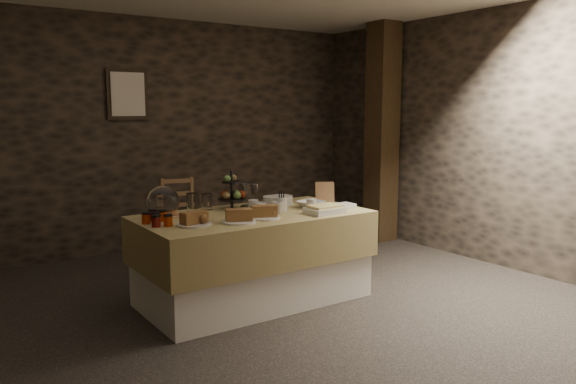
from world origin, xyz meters
TOP-DOWN VIEW (x-y plane):
  - ground_plane at (0.00, 0.00)m, footprint 5.50×5.00m
  - room_shell at (0.00, 0.00)m, footprint 5.52×5.02m
  - buffet_table at (0.12, 0.27)m, footprint 1.87×0.99m
  - chair at (0.28, 2.16)m, footprint 0.46×0.44m
  - timber_column at (2.55, 1.31)m, footprint 0.30×0.30m
  - framed_picture at (-0.15, 2.47)m, footprint 0.45×0.04m
  - plate_stack_a at (0.42, 0.41)m, footprint 0.19×0.19m
  - plate_stack_b at (0.55, 0.49)m, footprint 0.20×0.20m
  - cutlery_holder at (0.36, 0.22)m, footprint 0.10×0.10m
  - cup_a at (0.18, 0.27)m, footprint 0.12×0.12m
  - cup_b at (0.30, 0.17)m, footprint 0.13×0.13m
  - mug_c at (0.19, 0.38)m, footprint 0.09×0.09m
  - mug_d at (0.64, 0.17)m, footprint 0.08×0.08m
  - bowl at (0.69, 0.25)m, footprint 0.27×0.27m
  - cake_dome at (-0.53, 0.58)m, footprint 0.26×0.26m
  - fruit_stand at (0.09, 0.56)m, footprint 0.23×0.23m
  - bread_platter_left at (-0.48, 0.12)m, footprint 0.26×0.26m
  - bread_platter_center at (-0.15, 0.02)m, footprint 0.26×0.26m
  - bread_platter_right at (0.09, 0.05)m, footprint 0.26×0.26m
  - jam_jars at (-0.68, 0.33)m, footprint 0.20×0.32m
  - tart_dish at (0.62, -0.05)m, footprint 0.30×0.22m
  - square_dish at (0.90, 0.03)m, footprint 0.14×0.14m
  - menu_frame at (0.91, 0.32)m, footprint 0.18×0.15m
  - storage_jar_a at (-0.26, 0.62)m, footprint 0.10×0.10m
  - storage_jar_b at (-0.11, 0.65)m, footprint 0.09×0.09m

SIDE VIEW (x-z plane):
  - ground_plane at x=0.00m, z-range -0.01..0.01m
  - chair at x=0.28m, z-range 0.04..0.68m
  - buffet_table at x=0.12m, z-range 0.06..0.80m
  - square_dish at x=0.90m, z-range 0.74..0.79m
  - bowl at x=0.69m, z-range 0.74..0.80m
  - tart_dish at x=0.62m, z-range 0.74..0.81m
  - jam_jars at x=-0.68m, z-range 0.74..0.82m
  - bread_platter_left at x=-0.48m, z-range 0.73..0.83m
  - bread_platter_center at x=-0.15m, z-range 0.73..0.83m
  - bread_platter_right at x=0.09m, z-range 0.73..0.83m
  - plate_stack_b at x=0.55m, z-range 0.74..0.83m
  - cup_a at x=0.18m, z-range 0.74..0.83m
  - mug_d at x=0.64m, z-range 0.74..0.83m
  - mug_c at x=0.19m, z-range 0.74..0.84m
  - cup_b at x=0.30m, z-range 0.74..0.84m
  - plate_stack_a at x=0.42m, z-range 0.74..0.84m
  - cutlery_holder at x=0.36m, z-range 0.74..0.86m
  - storage_jar_b at x=-0.11m, z-range 0.74..0.88m
  - storage_jar_a at x=-0.26m, z-range 0.74..0.90m
  - menu_frame at x=0.91m, z-range 0.72..0.94m
  - cake_dome at x=-0.53m, z-range 0.71..0.97m
  - fruit_stand at x=0.09m, z-range 0.71..1.04m
  - timber_column at x=2.55m, z-range 0.00..2.60m
  - room_shell at x=0.00m, z-range 0.26..2.86m
  - framed_picture at x=-0.15m, z-range 1.47..2.02m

